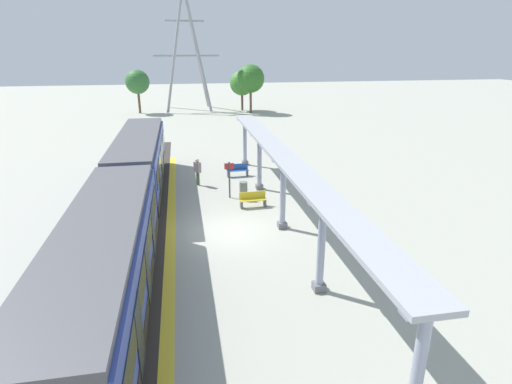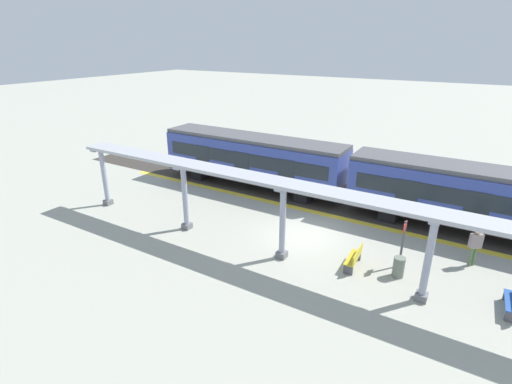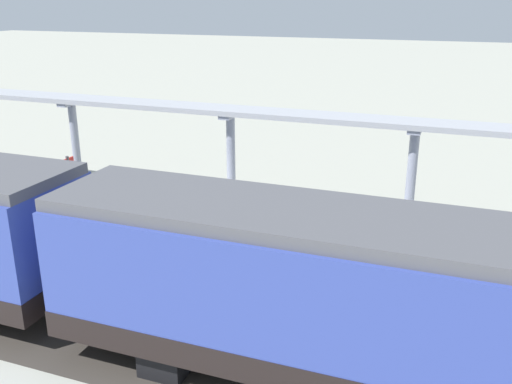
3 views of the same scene
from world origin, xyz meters
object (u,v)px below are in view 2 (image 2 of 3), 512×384
object	(u,v)px
bench_mid_platform	(354,258)
trash_bin	(399,267)
canopy_pillar_second	(185,197)
canopy_pillar_fourth	(428,259)
canopy_pillar_nearest	(104,177)
canopy_pillar_third	(283,222)
train_near_carriage	(252,160)
passenger_waiting_near_edge	(475,243)
platform_info_sign	(403,240)
train_far_carriage	(478,200)

from	to	relation	value
bench_mid_platform	trash_bin	size ratio (longest dim) A/B	1.69
canopy_pillar_second	canopy_pillar_fourth	distance (m)	11.70
canopy_pillar_nearest	canopy_pillar_third	size ratio (longest dim) A/B	1.00
canopy_pillar_nearest	canopy_pillar_fourth	world-z (taller)	same
canopy_pillar_nearest	bench_mid_platform	world-z (taller)	canopy_pillar_nearest
bench_mid_platform	trash_bin	bearing A→B (deg)	97.91
canopy_pillar_third	trash_bin	xyz separation A→B (m)	(-1.19, 4.91, -1.35)
train_near_carriage	trash_bin	world-z (taller)	train_near_carriage
trash_bin	passenger_waiting_near_edge	bearing A→B (deg)	134.95
canopy_pillar_second	trash_bin	size ratio (longest dim) A/B	3.94
canopy_pillar_nearest	canopy_pillar_fourth	distance (m)	17.94
train_near_carriage	platform_info_sign	xyz separation A→B (m)	(5.24, 10.86, -0.50)
canopy_pillar_nearest	canopy_pillar_fourth	size ratio (longest dim) A/B	1.00
canopy_pillar_third	trash_bin	distance (m)	5.23
canopy_pillar_nearest	canopy_pillar_third	distance (m)	11.90
train_near_carriage	platform_info_sign	size ratio (longest dim) A/B	5.80
train_near_carriage	trash_bin	xyz separation A→B (m)	(6.08, 10.98, -1.38)
canopy_pillar_third	canopy_pillar_fourth	distance (m)	6.04
train_near_carriage	passenger_waiting_near_edge	distance (m)	14.03
train_near_carriage	bench_mid_platform	world-z (taller)	train_near_carriage
trash_bin	passenger_waiting_near_edge	size ratio (longest dim) A/B	0.50
canopy_pillar_third	bench_mid_platform	size ratio (longest dim) A/B	2.33
canopy_pillar_second	passenger_waiting_near_edge	bearing A→B (deg)	106.01
canopy_pillar_third	canopy_pillar_fourth	size ratio (longest dim) A/B	1.00
canopy_pillar_fourth	trash_bin	size ratio (longest dim) A/B	3.94
canopy_pillar_second	trash_bin	world-z (taller)	canopy_pillar_second
canopy_pillar_third	trash_bin	world-z (taller)	canopy_pillar_third
canopy_pillar_third	passenger_waiting_near_edge	bearing A→B (deg)	116.73
canopy_pillar_third	train_far_carriage	bearing A→B (deg)	135.02
bench_mid_platform	trash_bin	distance (m)	1.83
passenger_waiting_near_edge	train_near_carriage	bearing A→B (deg)	-104.48
train_far_carriage	canopy_pillar_second	size ratio (longest dim) A/B	3.60
passenger_waiting_near_edge	canopy_pillar_second	bearing A→B (deg)	-73.99
train_far_carriage	canopy_pillar_second	bearing A→B (deg)	-60.63
canopy_pillar_third	canopy_pillar_fourth	xyz separation A→B (m)	(0.00, 6.04, 0.00)
canopy_pillar_third	platform_info_sign	world-z (taller)	canopy_pillar_third
bench_mid_platform	canopy_pillar_nearest	bearing A→B (deg)	-86.42
canopy_pillar_third	trash_bin	size ratio (longest dim) A/B	3.94
canopy_pillar_second	bench_mid_platform	bearing A→B (deg)	96.12
canopy_pillar_fourth	platform_info_sign	xyz separation A→B (m)	(-2.03, -1.25, -0.47)
canopy_pillar_fourth	canopy_pillar_nearest	bearing A→B (deg)	-90.00
trash_bin	platform_info_sign	size ratio (longest dim) A/B	0.41
train_far_carriage	passenger_waiting_near_edge	xyz separation A→B (m)	(3.50, 0.22, -0.71)
train_near_carriage	canopy_pillar_fourth	xyz separation A→B (m)	(7.28, 12.11, -0.03)
canopy_pillar_nearest	canopy_pillar_second	xyz separation A→B (m)	(0.00, 6.24, 0.00)
canopy_pillar_fourth	bench_mid_platform	xyz separation A→B (m)	(-0.94, -2.95, -1.36)
train_near_carriage	canopy_pillar_nearest	size ratio (longest dim) A/B	3.60
passenger_waiting_near_edge	canopy_pillar_third	bearing A→B (deg)	-63.27
canopy_pillar_third	canopy_pillar_second	bearing A→B (deg)	-90.00
canopy_pillar_third	passenger_waiting_near_edge	world-z (taller)	canopy_pillar_third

